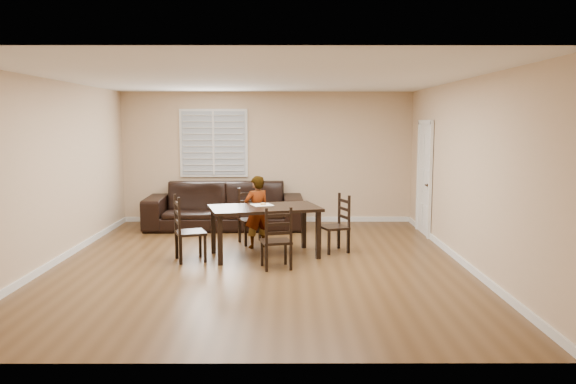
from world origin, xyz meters
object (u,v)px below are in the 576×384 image
Objects in this scene: chair_left at (182,232)px; sofa at (225,206)px; chair_far at (278,242)px; dining_table at (265,212)px; chair_right at (340,225)px; chair_near at (251,218)px; donut at (263,204)px; child at (257,212)px.

chair_left is 0.33× the size of sofa.
dining_table is at bearing -88.94° from chair_far.
chair_right reaches higher than chair_far.
donut is (0.25, -0.83, 0.37)m from chair_near.
donut is at bearing -94.71° from chair_near.
chair_far is 0.75× the size of child.
chair_right is (0.99, 1.17, 0.01)m from chair_far.
donut is 2.34m from sofa.
chair_far is 1.13m from donut.
chair_near is 1.64m from chair_left.
chair_far is 3.36m from sofa.
chair_right is at bearing -45.30° from sofa.
chair_left reaches higher than chair_far.
dining_table is 1.85× the size of chair_left.
dining_table is at bearing 75.10° from child.
donut is at bearing -90.04° from chair_far.
chair_far is at bearing -60.37° from chair_right.
donut is at bearing 77.97° from child.
chair_left reaches higher than chair_right.
chair_right is (1.21, 0.33, -0.27)m from dining_table.
chair_left reaches higher than dining_table.
chair_right is 2.90m from sofa.
sofa reaches higher than dining_table.
chair_left is 2.69m from sofa.
dining_table is 1.08m from chair_near.
sofa is at bearing -97.16° from child.
chair_left is at bearing -179.55° from dining_table.
chair_far is at bearing -72.40° from sofa.
chair_far is 1.53m from chair_right.
chair_left is at bearing 10.96° from child.
sofa is at bearing -26.73° from chair_left.
chair_far reaches higher than sofa.
chair_left is 1.41m from child.
sofa is at bearing 92.53° from chair_near.
chair_left is at bearing -33.00° from chair_far.
child reaches higher than chair_left.
chair_near is 10.25× the size of donut.
chair_near is 1.45m from sofa.
chair_near reaches higher than chair_right.
donut is (-0.25, 1.03, 0.39)m from chair_far.
donut reaches higher than dining_table.
child is at bearing -95.22° from chair_near.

